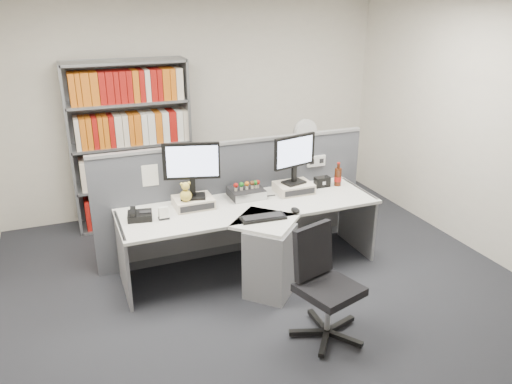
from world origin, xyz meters
name	(u,v)px	position (x,y,z in m)	size (l,w,h in m)	color
ground	(282,310)	(0.00, 0.00, 0.00)	(5.50, 5.50, 0.00)	#2B2C33
room_shell	(287,117)	(0.00, 0.00, 1.79)	(5.04, 5.54, 2.72)	silver
partition	(236,197)	(0.00, 1.25, 0.65)	(3.00, 0.08, 1.27)	#4C4E56
desk	(258,238)	(0.00, 0.60, 0.46)	(2.60, 1.20, 0.72)	silver
monitor_riser_left	(193,202)	(-0.54, 0.98, 0.77)	(0.38, 0.31, 0.10)	beige
monitor_riser_right	(294,188)	(0.56, 0.98, 0.77)	(0.38, 0.31, 0.10)	beige
monitor_left	(192,165)	(-0.54, 0.98, 1.15)	(0.54, 0.23, 0.56)	black
monitor_right	(295,155)	(0.56, 0.98, 1.13)	(0.50, 0.21, 0.52)	black
desktop_pc	(246,193)	(0.05, 1.04, 0.77)	(0.34, 0.31, 0.09)	black
figurines	(248,184)	(0.06, 1.02, 0.86)	(0.29, 0.05, 0.09)	beige
keyboard	(263,218)	(-0.01, 0.45, 0.73)	(0.44, 0.19, 0.03)	black
mouse	(295,210)	(0.34, 0.48, 0.74)	(0.08, 0.12, 0.05)	black
desk_phone	(139,215)	(-1.09, 0.88, 0.76)	(0.25, 0.24, 0.10)	black
desk_calendar	(164,214)	(-0.87, 0.80, 0.77)	(0.10, 0.08, 0.12)	black
plush_toy	(186,193)	(-0.62, 0.91, 0.90)	(0.11, 0.11, 0.20)	gold
speaker	(322,182)	(0.92, 1.01, 0.78)	(0.17, 0.09, 0.11)	black
cola_bottle	(338,177)	(1.10, 0.98, 0.82)	(0.08, 0.08, 0.26)	#3F190A
shelving_unit	(131,147)	(-0.90, 2.44, 0.98)	(1.41, 0.40, 2.00)	gray
filing_cabinet	(303,186)	(1.20, 1.99, 0.35)	(0.45, 0.61, 0.70)	gray
desk_fan	(305,135)	(1.20, 1.99, 1.04)	(0.32, 0.19, 0.54)	white
office_chair	(323,281)	(0.17, -0.42, 0.50)	(0.62, 0.60, 0.93)	silver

